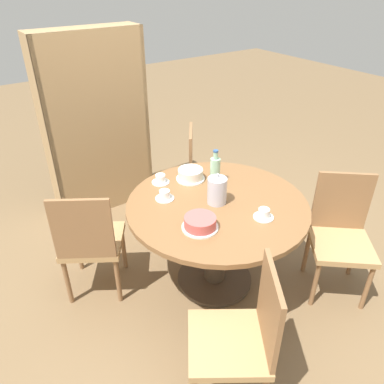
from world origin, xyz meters
name	(u,v)px	position (x,y,z in m)	size (l,w,h in m)	color
ground_plane	(214,279)	(0.00, 0.00, 0.00)	(14.00, 14.00, 0.00)	brown
dining_table	(217,223)	(0.00, 0.00, 0.56)	(1.27, 1.27, 0.73)	#473828
chair_a	(90,241)	(-0.80, 0.42, 0.48)	(0.58, 0.58, 0.91)	olive
chair_b	(241,336)	(-0.45, -0.78, 0.48)	(0.58, 0.58, 0.91)	olive
chair_c	(341,234)	(0.73, -0.53, 0.48)	(0.59, 0.59, 0.91)	olive
chair_d	(205,173)	(0.47, 0.77, 0.48)	(0.59, 0.59, 0.91)	olive
bookshelf	(98,127)	(-0.23, 1.54, 0.84)	(0.97, 0.28, 1.71)	tan
coffee_pot	(217,190)	(0.00, 0.01, 0.83)	(0.13, 0.13, 0.23)	silver
water_bottle	(215,170)	(0.16, 0.24, 0.84)	(0.08, 0.08, 0.27)	#99C6A3
cake_main	(200,223)	(-0.27, -0.17, 0.77)	(0.23, 0.23, 0.08)	white
cake_second	(191,175)	(0.04, 0.38, 0.77)	(0.22, 0.22, 0.09)	white
cup_a	(264,214)	(0.14, -0.31, 0.76)	(0.13, 0.13, 0.07)	silver
cup_b	(160,180)	(-0.18, 0.47, 0.76)	(0.13, 0.13, 0.07)	silver
cup_c	(165,196)	(-0.27, 0.25, 0.76)	(0.13, 0.13, 0.07)	silver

